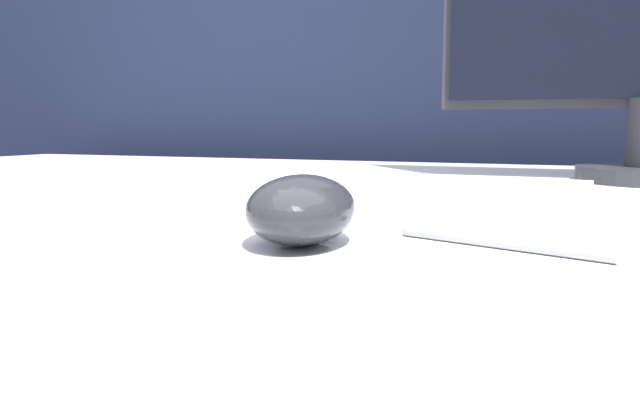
% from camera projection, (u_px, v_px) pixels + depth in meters
% --- Properties ---
extents(partition_panel, '(5.00, 0.03, 1.14)m').
position_uv_depth(partition_panel, '(462.00, 220.00, 1.36)').
color(partition_panel, black).
rests_on(partition_panel, ground_plane).
extents(computer_mouse_near, '(0.09, 0.12, 0.04)m').
position_uv_depth(computer_mouse_near, '(301.00, 209.00, 0.39)').
color(computer_mouse_near, '#232328').
rests_on(computer_mouse_near, desk).
extents(keyboard, '(0.42, 0.19, 0.02)m').
position_uv_depth(keyboard, '(373.00, 191.00, 0.60)').
color(keyboard, white).
rests_on(keyboard, desk).
extents(pen, '(0.13, 0.05, 0.01)m').
position_uv_depth(pen, '(499.00, 242.00, 0.38)').
color(pen, '#99999E').
rests_on(pen, desk).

